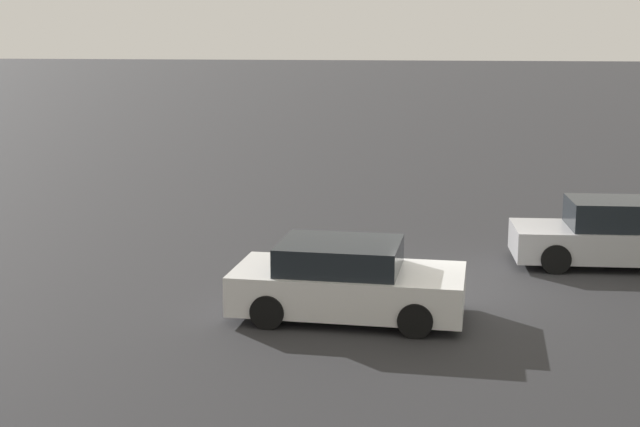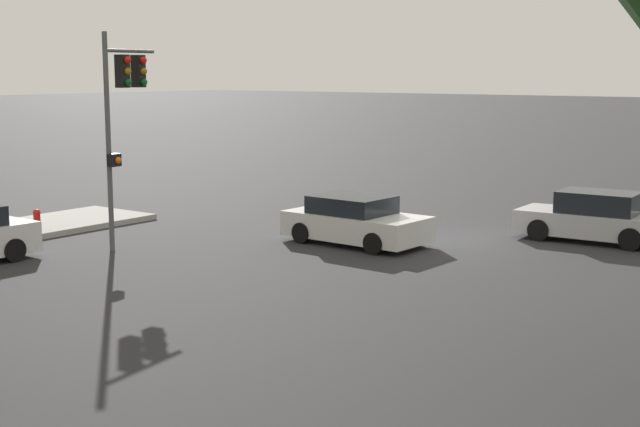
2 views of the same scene
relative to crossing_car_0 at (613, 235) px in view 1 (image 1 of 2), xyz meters
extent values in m
plane|color=#28282B|center=(3.53, 2.17, -0.69)|extent=(300.00, 300.00, 0.00)
cube|color=#B7B7BC|center=(0.05, 0.00, -0.17)|extent=(4.32, 1.97, 0.68)
cube|color=black|center=(-0.12, -0.01, 0.48)|extent=(2.28, 1.64, 0.62)
cylinder|color=black|center=(1.31, 0.89, -0.37)|extent=(0.65, 0.26, 0.64)
cylinder|color=black|center=(1.40, -0.73, -0.37)|extent=(0.65, 0.26, 0.64)
cube|color=silver|center=(5.34, 4.42, -0.17)|extent=(4.19, 2.11, 0.71)
cube|color=black|center=(5.51, 4.42, 0.44)|extent=(2.21, 1.80, 0.50)
cylinder|color=black|center=(4.03, 3.56, -0.38)|extent=(0.61, 0.24, 0.60)
cylinder|color=black|center=(4.10, 5.39, -0.38)|extent=(0.61, 0.24, 0.60)
cylinder|color=black|center=(6.58, 3.46, -0.38)|extent=(0.61, 0.24, 0.60)
cylinder|color=black|center=(6.66, 5.29, -0.38)|extent=(0.61, 0.24, 0.60)
camera|label=1|loc=(3.65, 19.77, 4.35)|focal=50.00mm
camera|label=2|loc=(-8.79, 25.25, 4.23)|focal=50.00mm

